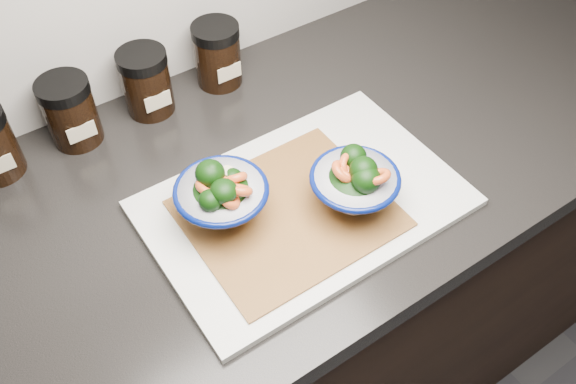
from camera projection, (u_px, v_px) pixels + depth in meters
cabinet at (244, 342)px, 1.27m from camera, size 3.43×0.58×0.86m
countertop at (228, 202)px, 0.93m from camera, size 3.50×0.60×0.04m
cutting_board at (304, 203)px, 0.89m from camera, size 0.45×0.30×0.01m
bamboo_mat at (288, 213)px, 0.87m from camera, size 0.28×0.24×0.00m
bowl_left at (222, 196)px, 0.83m from camera, size 0.13×0.13×0.09m
bowl_right at (355, 184)px, 0.85m from camera, size 0.13×0.13×0.09m
spice_jar_b at (70, 112)px, 0.95m from camera, size 0.08×0.08×0.11m
spice_jar_c at (146, 82)px, 1.00m from camera, size 0.08×0.08×0.11m
spice_jar_d at (217, 54)px, 1.05m from camera, size 0.08×0.08×0.11m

